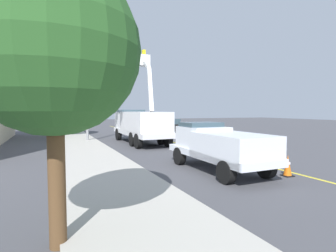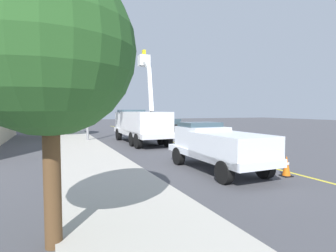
{
  "view_description": "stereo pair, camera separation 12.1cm",
  "coord_description": "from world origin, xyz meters",
  "views": [
    {
      "loc": [
        -20.2,
        8.03,
        2.62
      ],
      "look_at": [
        -0.77,
        0.73,
        1.4
      ],
      "focal_mm": 28.21,
      "sensor_mm": 36.0,
      "label": 1
    },
    {
      "loc": [
        -20.24,
        7.92,
        2.62
      ],
      "look_at": [
        -0.77,
        0.73,
        1.4
      ],
      "focal_mm": 28.21,
      "sensor_mm": 36.0,
      "label": 2
    }
  ],
  "objects": [
    {
      "name": "traffic_cone_mid_front",
      "position": [
        -3.76,
        0.79,
        0.37
      ],
      "size": [
        0.4,
        0.4,
        0.74
      ],
      "color": "black",
      "rests_on": "ground"
    },
    {
      "name": "traffic_cone_mid_rear",
      "position": [
        4.93,
        1.07,
        0.35
      ],
      "size": [
        0.4,
        0.4,
        0.72
      ],
      "color": "black",
      "rests_on": "ground"
    },
    {
      "name": "sidewalk_far_side",
      "position": [
        -0.47,
        7.37,
        0.06
      ],
      "size": [
        60.11,
        7.43,
        0.12
      ],
      "primitive_type": "cube",
      "rotation": [
        0.0,
        0.0,
        0.06
      ],
      "color": "#B2ADA3",
      "rests_on": "ground"
    },
    {
      "name": "ground",
      "position": [
        0.0,
        0.0,
        0.0
      ],
      "size": [
        120.0,
        120.0,
        0.0
      ],
      "primitive_type": "plane",
      "color": "#47474C"
    },
    {
      "name": "utility_bucket_truck",
      "position": [
        0.44,
        2.66,
        1.63
      ],
      "size": [
        8.34,
        3.02,
        7.76
      ],
      "color": "white",
      "rests_on": "ground"
    },
    {
      "name": "traffic_cone_leading",
      "position": [
        -12.14,
        -0.11,
        0.41
      ],
      "size": [
        0.4,
        0.4,
        0.84
      ],
      "color": "black",
      "rests_on": "ground"
    },
    {
      "name": "street_tree_right",
      "position": [
        7.96,
        9.4,
        4.26
      ],
      "size": [
        4.25,
        4.25,
        6.39
      ],
      "color": "brown",
      "rests_on": "ground"
    },
    {
      "name": "service_pickup_truck",
      "position": [
        -10.35,
        1.99,
        1.12
      ],
      "size": [
        5.72,
        2.48,
        2.06
      ],
      "color": "white",
      "rests_on": "ground"
    },
    {
      "name": "street_tree_left",
      "position": [
        -14.85,
        8.27,
        3.73
      ],
      "size": [
        3.22,
        3.22,
        5.36
      ],
      "color": "brown",
      "rests_on": "ground"
    },
    {
      "name": "lane_centre_stripe",
      "position": [
        0.0,
        0.0,
        0.0
      ],
      "size": [
        49.91,
        3.36,
        0.01
      ],
      "primitive_type": "cube",
      "rotation": [
        0.0,
        0.0,
        0.06
      ],
      "color": "yellow",
      "rests_on": "ground"
    },
    {
      "name": "traffic_signal_mast",
      "position": [
        1.0,
        6.45,
        5.31
      ],
      "size": [
        6.48,
        0.8,
        7.66
      ],
      "color": "gray",
      "rests_on": "ground"
    },
    {
      "name": "passing_minivan",
      "position": [
        7.8,
        -2.46,
        0.97
      ],
      "size": [
        4.91,
        2.2,
        1.69
      ],
      "color": "black",
      "rests_on": "ground"
    }
  ]
}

